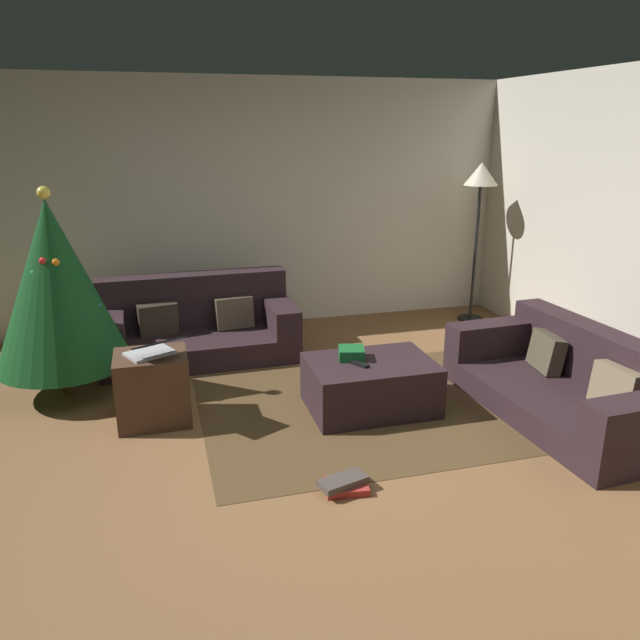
{
  "coord_description": "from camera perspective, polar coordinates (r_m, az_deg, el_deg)",
  "views": [
    {
      "loc": [
        -0.73,
        -3.42,
        2.11
      ],
      "look_at": [
        0.4,
        0.71,
        0.75
      ],
      "focal_mm": 34.4,
      "sensor_mm": 36.0,
      "label": 1
    }
  ],
  "objects": [
    {
      "name": "laptop",
      "position": [
        4.55,
        -15.26,
        -2.65
      ],
      "size": [
        0.46,
        0.49,
        0.18
      ],
      "color": "silver",
      "rests_on": "side_table"
    },
    {
      "name": "ottoman",
      "position": [
        4.78,
        4.7,
        -6.04
      ],
      "size": [
        0.95,
        0.68,
        0.39
      ],
      "primitive_type": "cube",
      "color": "#2D1E23",
      "rests_on": "ground_plane"
    },
    {
      "name": "ground_plane",
      "position": [
        4.08,
        -2.82,
        -13.53
      ],
      "size": [
        6.4,
        6.4,
        0.0
      ],
      "primitive_type": "plane",
      "color": "brown"
    },
    {
      "name": "rear_partition",
      "position": [
        6.65,
        -9.0,
        10.39
      ],
      "size": [
        6.4,
        0.12,
        2.6
      ],
      "primitive_type": "cube",
      "color": "silver",
      "rests_on": "ground_plane"
    },
    {
      "name": "gift_box",
      "position": [
        4.74,
        2.95,
        -3.11
      ],
      "size": [
        0.24,
        0.24,
        0.09
      ],
      "primitive_type": "cube",
      "rotation": [
        0.0,
        0.0,
        -0.24
      ],
      "color": "#19662D",
      "rests_on": "ottoman"
    },
    {
      "name": "tv_remote",
      "position": [
        4.62,
        3.67,
        -4.1
      ],
      "size": [
        0.12,
        0.16,
        0.02
      ],
      "primitive_type": "cube",
      "rotation": [
        0.0,
        0.0,
        0.51
      ],
      "color": "black",
      "rests_on": "ottoman"
    },
    {
      "name": "area_rug",
      "position": [
        4.87,
        4.64,
        -8.12
      ],
      "size": [
        2.6,
        2.0,
        0.01
      ],
      "primitive_type": "cube",
      "color": "brown",
      "rests_on": "ground_plane"
    },
    {
      "name": "couch_left",
      "position": [
        5.97,
        -11.32,
        -0.61
      ],
      "size": [
        1.81,
        0.91,
        0.75
      ],
      "rotation": [
        0.0,
        0.0,
        3.17
      ],
      "color": "#2D1E23",
      "rests_on": "ground_plane"
    },
    {
      "name": "side_table",
      "position": [
        4.71,
        -15.28,
        -6.11
      ],
      "size": [
        0.52,
        0.44,
        0.53
      ],
      "primitive_type": "cube",
      "color": "#4C3323",
      "rests_on": "ground_plane"
    },
    {
      "name": "corner_lamp",
      "position": [
        6.93,
        14.7,
        11.9
      ],
      "size": [
        0.36,
        0.36,
        1.74
      ],
      "color": "black",
      "rests_on": "ground_plane"
    },
    {
      "name": "book_stack",
      "position": [
        3.84,
        2.32,
        -15.01
      ],
      "size": [
        0.32,
        0.23,
        0.09
      ],
      "color": "#B7332D",
      "rests_on": "ground_plane"
    },
    {
      "name": "couch_right",
      "position": [
        5.06,
        22.37,
        -5.44
      ],
      "size": [
        1.04,
        1.93,
        0.63
      ],
      "rotation": [
        0.0,
        0.0,
        1.63
      ],
      "color": "#2D1E23",
      "rests_on": "ground_plane"
    },
    {
      "name": "christmas_tree",
      "position": [
        5.25,
        -23.36,
        3.06
      ],
      "size": [
        1.05,
        1.05,
        1.68
      ],
      "color": "brown",
      "rests_on": "ground_plane"
    }
  ]
}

